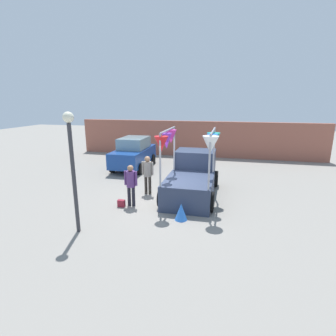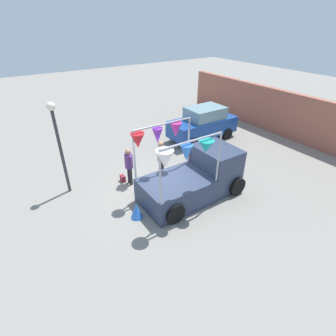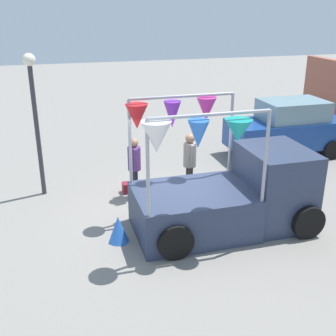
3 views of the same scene
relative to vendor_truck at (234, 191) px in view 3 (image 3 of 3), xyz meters
name	(u,v)px [view 3 (image 3 of 3)]	position (x,y,z in m)	size (l,w,h in m)	color
ground_plane	(176,215)	(-0.86, -1.12, -0.88)	(60.00, 60.00, 0.00)	gray
vendor_truck	(234,191)	(0.00, 0.00, 0.00)	(2.40, 4.11, 2.97)	#2D3851
parked_car	(288,128)	(-4.15, 3.83, 0.06)	(1.88, 4.00, 1.88)	navy
person_customer	(134,162)	(-2.15, -1.88, 0.12)	(0.53, 0.34, 1.66)	black
person_vendor	(190,158)	(-1.92, -0.43, 0.16)	(0.53, 0.34, 1.72)	#2D2823
handbag	(126,188)	(-2.50, -2.08, -0.74)	(0.28, 0.16, 0.28)	maroon
street_lamp	(34,105)	(-3.05, -4.24, 1.58)	(0.32, 0.32, 3.75)	#333338
folded_kite_bundle_azure	(118,229)	(-0.01, -2.69, -0.58)	(0.44, 0.44, 0.60)	blue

